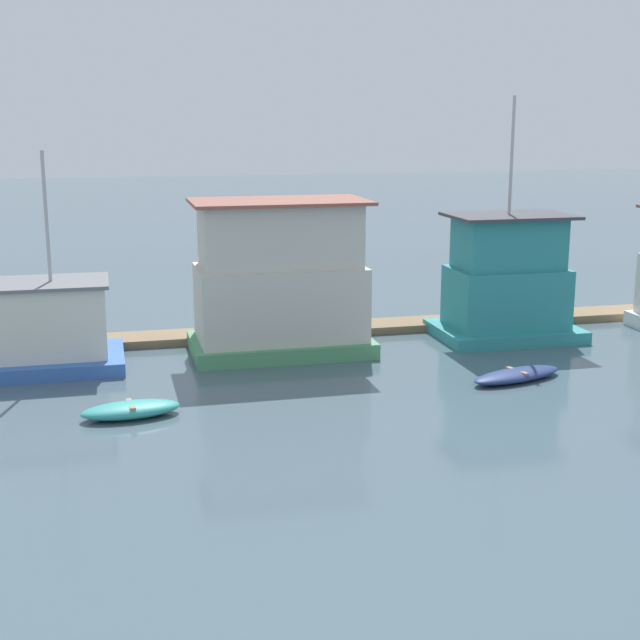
% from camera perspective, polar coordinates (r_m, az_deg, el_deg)
% --- Properties ---
extents(ground_plane, '(200.00, 200.00, 0.00)m').
position_cam_1_polar(ground_plane, '(32.70, -0.41, -2.01)').
color(ground_plane, '#475B66').
extents(dock_walkway, '(51.00, 1.71, 0.30)m').
position_cam_1_polar(dock_walkway, '(35.15, -1.39, -0.70)').
color(dock_walkway, '#846B4C').
rests_on(dock_walkway, ground_plane).
extents(houseboat_blue, '(6.57, 3.68, 7.35)m').
position_cam_1_polar(houseboat_blue, '(31.64, -18.48, -0.59)').
color(houseboat_blue, '#3866B7').
rests_on(houseboat_blue, ground_plane).
extents(houseboat_green, '(6.45, 3.76, 5.55)m').
position_cam_1_polar(houseboat_green, '(32.02, -2.58, 2.43)').
color(houseboat_green, '#4C9360').
rests_on(houseboat_green, ground_plane).
extents(houseboat_teal, '(5.37, 3.81, 9.17)m').
position_cam_1_polar(houseboat_teal, '(35.09, 11.86, 2.29)').
color(houseboat_teal, teal).
rests_on(houseboat_teal, ground_plane).
extents(dinghy_teal, '(2.93, 1.48, 0.45)m').
position_cam_1_polar(dinghy_teal, '(26.15, -12.01, -5.64)').
color(dinghy_teal, teal).
rests_on(dinghy_teal, ground_plane).
extents(dinghy_navy, '(3.64, 2.04, 0.37)m').
position_cam_1_polar(dinghy_navy, '(29.78, 12.49, -3.45)').
color(dinghy_navy, navy).
rests_on(dinghy_navy, ground_plane).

